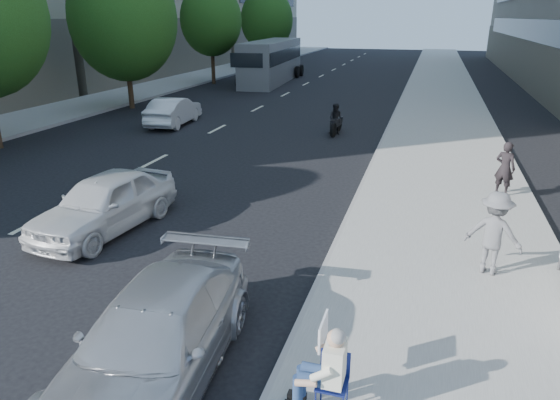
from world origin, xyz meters
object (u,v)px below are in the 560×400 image
(white_sedan_near, at_px, (105,203))
(motorcycle, at_px, (336,121))
(seated_protester, at_px, (325,365))
(pedestrian_woman, at_px, (505,168))
(bus, at_px, (272,62))
(parked_sedan, at_px, (155,339))
(jogger, at_px, (494,233))
(white_sedan_mid, at_px, (174,111))

(white_sedan_near, relative_size, motorcycle, 2.10)
(seated_protester, relative_size, pedestrian_woman, 0.82)
(pedestrian_woman, bearing_deg, bus, -29.71)
(pedestrian_woman, xyz_separation_m, parked_sedan, (-5.84, -9.99, -0.26))
(jogger, height_order, bus, bus)
(seated_protester, distance_m, motorcycle, 17.54)
(pedestrian_woman, xyz_separation_m, motorcycle, (-6.36, 7.20, -0.31))
(seated_protester, xyz_separation_m, pedestrian_woman, (3.29, 10.07, 0.08))
(white_sedan_mid, bearing_deg, jogger, 132.75)
(seated_protester, bearing_deg, pedestrian_woman, 71.92)
(seated_protester, xyz_separation_m, white_sedan_near, (-6.63, 4.71, -0.14))
(jogger, relative_size, motorcycle, 0.85)
(white_sedan_mid, bearing_deg, seated_protester, 118.00)
(white_sedan_near, bearing_deg, white_sedan_mid, 116.94)
(seated_protester, bearing_deg, jogger, 62.54)
(white_sedan_near, height_order, motorcycle, white_sedan_near)
(white_sedan_near, bearing_deg, motorcycle, 80.53)
(white_sedan_mid, xyz_separation_m, bus, (-0.53, 18.08, 0.95))
(motorcycle, bearing_deg, white_sedan_mid, -172.42)
(pedestrian_woman, bearing_deg, motorcycle, -19.28)
(jogger, bearing_deg, seated_protester, 79.40)
(parked_sedan, distance_m, motorcycle, 17.19)
(pedestrian_woman, height_order, white_sedan_near, pedestrian_woman)
(seated_protester, distance_m, white_sedan_mid, 20.47)
(seated_protester, relative_size, white_sedan_near, 0.30)
(seated_protester, relative_size, jogger, 0.75)
(seated_protester, height_order, jogger, jogger)
(parked_sedan, bearing_deg, seated_protester, -6.47)
(white_sedan_near, xyz_separation_m, bus, (-5.17, 30.45, 0.90))
(white_sedan_mid, distance_m, motorcycle, 8.21)
(seated_protester, bearing_deg, bus, 108.55)
(parked_sedan, xyz_separation_m, white_sedan_mid, (-8.72, 17.00, -0.00))
(pedestrian_woman, relative_size, white_sedan_mid, 0.38)
(jogger, height_order, pedestrian_woman, jogger)
(white_sedan_near, relative_size, white_sedan_mid, 1.03)
(motorcycle, height_order, bus, bus)
(motorcycle, relative_size, bus, 0.17)
(pedestrian_woman, bearing_deg, seated_protester, 101.18)
(jogger, height_order, parked_sedan, jogger)
(white_sedan_near, bearing_deg, parked_sedan, -42.25)
(pedestrian_woman, distance_m, motorcycle, 9.61)
(white_sedan_mid, bearing_deg, bus, -93.76)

